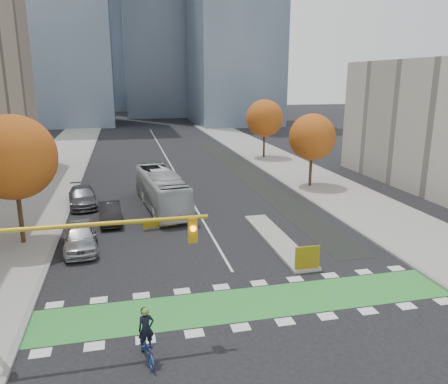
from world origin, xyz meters
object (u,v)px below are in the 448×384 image
hazard_board (307,258)px  bus (162,190)px  cyclist (147,343)px  tree_east_near (312,137)px  tree_east_far (265,118)px  parked_car_b (110,213)px  parked_car_c (83,197)px  tree_west (13,157)px  parked_car_a (80,237)px  traffic_signal_west (59,255)px

hazard_board → bus: (-6.65, 13.93, 0.70)m
hazard_board → cyclist: cyclist is taller
hazard_board → cyclist: (-8.99, -5.96, -0.07)m
cyclist → tree_east_near: bearing=42.3°
tree_east_far → bus: (-15.15, -19.87, -3.74)m
parked_car_b → tree_east_far: bearing=46.6°
cyclist → bus: bus is taller
tree_east_near → cyclist: tree_east_near is taller
cyclist → bus: 20.04m
cyclist → parked_car_c: 22.35m
bus → tree_east_near: bearing=8.0°
tree_west → parked_car_b: size_ratio=1.89×
parked_car_a → parked_car_c: parked_car_a is taller
tree_east_near → parked_car_b: 20.30m
bus → parked_car_b: (-4.03, -2.90, -0.78)m
hazard_board → cyclist: bearing=-146.5°
tree_east_far → parked_car_b: 30.12m
traffic_signal_west → cyclist: traffic_signal_west is taller
tree_west → bus: tree_west is taller
bus → traffic_signal_west: bearing=-112.6°
parked_car_a → parked_car_b: parked_car_a is taller
tree_west → bus: 11.91m
cyclist → bus: bearing=71.2°
tree_west → parked_car_c: tree_west is taller
cyclist → parked_car_a: (-3.36, 11.99, 0.11)m
tree_west → cyclist: 16.20m
tree_east_far → parked_car_a: 35.01m
parked_car_a → cyclist: bearing=-79.2°
traffic_signal_west → parked_car_b: traffic_signal_west is taller
parked_car_a → tree_west: bearing=149.1°
tree_west → parked_car_c: (3.00, 8.23, -4.84)m
tree_west → parked_car_a: size_ratio=1.68×
bus → parked_car_c: (-6.35, 2.10, -0.73)m
hazard_board → cyclist: size_ratio=0.64×
parked_car_b → parked_car_c: size_ratio=0.82×
tree_west → tree_east_far: (24.50, 26.00, -0.38)m
tree_east_far → parked_car_a: bearing=-126.9°
traffic_signal_west → parked_car_c: bearing=93.0°
parked_car_b → tree_east_near: bearing=16.7°
tree_east_far → parked_car_b: bearing=-130.1°
tree_east_far → parked_car_c: tree_east_far is taller
tree_east_near → tree_east_far: size_ratio=0.92×
bus → parked_car_a: size_ratio=2.20×
bus → parked_car_c: bearing=154.9°
cyclist → parked_car_b: 17.07m
tree_west → cyclist: size_ratio=3.78×
tree_west → parked_car_a: 6.27m
parked_car_c → traffic_signal_west: bearing=-94.2°
hazard_board → parked_car_c: parked_car_c is taller
parked_car_b → hazard_board: bearing=-49.1°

